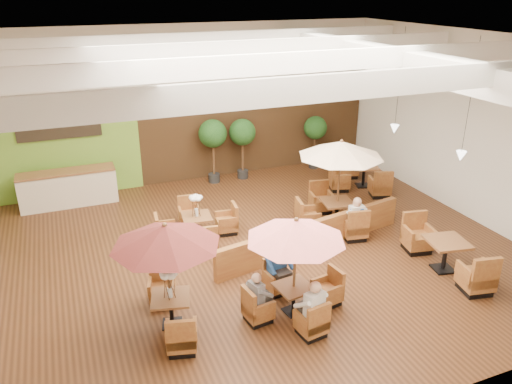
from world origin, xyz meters
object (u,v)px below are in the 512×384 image
diner_2 (258,292)px  diner_3 (355,215)px  service_counter (68,188)px  topiary_1 (242,135)px  diner_1 (278,263)px  topiary_2 (315,130)px  diner_0 (312,303)px  table_2 (338,165)px  table_5 (356,177)px  table_4 (445,256)px  table_0 (166,249)px  diner_4 (355,214)px  booth_divider (314,235)px  topiary_0 (213,136)px  table_1 (295,248)px  table_3 (197,225)px

diner_2 → diner_3: size_ratio=0.97×
service_counter → topiary_1: 6.20m
diner_1 → diner_3: diner_1 is taller
topiary_2 → diner_0: size_ratio=2.45×
topiary_2 → diner_0: (-4.84, -8.98, -0.76)m
table_2 → topiary_2: table_2 is taller
table_5 → diner_2: (-6.11, -5.76, 0.36)m
diner_2 → table_4: bearing=74.9°
table_4 → table_0: bearing=-172.1°
service_counter → table_0: 7.66m
table_5 → diner_4: size_ratio=3.36×
table_4 → topiary_1: (-2.42, 7.97, 1.27)m
table_2 → diner_2: bearing=-127.9°
table_4 → diner_4: bearing=129.0°
booth_divider → topiary_0: size_ratio=2.61×
diner_3 → table_2: bearing=112.5°
table_1 → diner_3: table_1 is taller
table_0 → table_2: bearing=41.8°
topiary_1 → diner_4: topiary_1 is taller
topiary_0 → diner_0: 9.06m
table_4 → diner_2: bearing=-166.9°
table_3 → topiary_1: 5.09m
table_0 → topiary_1: 8.79m
booth_divider → table_1: (-1.74, -2.33, 1.17)m
diner_1 → table_1: bearing=82.6°
service_counter → table_4: 11.54m
table_4 → service_counter: bearing=148.9°
table_2 → diner_1: (-3.02, -2.58, -1.14)m
diner_3 → table_5: bearing=75.3°
service_counter → table_2: (7.26, -4.52, 1.33)m
table_1 → table_2: table_2 is taller
table_1 → topiary_2: size_ratio=1.12×
table_2 → topiary_1: table_2 is taller
booth_divider → diner_0: (-1.74, -3.17, 0.35)m
table_1 → topiary_0: size_ratio=0.99×
diner_1 → table_5: bearing=-144.3°
service_counter → diner_1: diner_1 is taller
table_1 → diner_3: bearing=30.3°
table_4 → diner_1: (-4.29, 0.67, 0.38)m
table_2 → table_3: table_2 is taller
topiary_2 → topiary_1: bearing=-180.0°
table_4 → diner_4: (-1.20, 2.28, 0.37)m
booth_divider → diner_3: size_ratio=8.02×
table_1 → diner_4: table_1 is taller
table_4 → diner_0: 4.42m
table_0 → diner_2: bearing=-3.2°
table_1 → diner_1: table_1 is taller
table_3 → diner_2: (0.17, -4.13, 0.32)m
service_counter → diner_4: size_ratio=3.61×
table_3 → diner_3: (4.10, -1.69, 0.33)m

